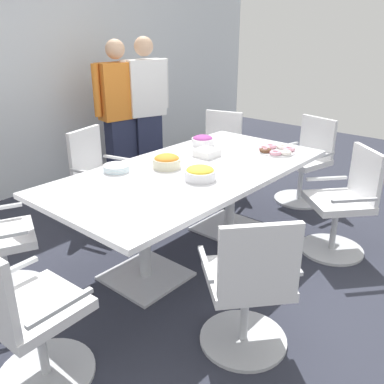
# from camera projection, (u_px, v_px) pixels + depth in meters

# --- Properties ---
(ground_plane) EXTENTS (10.00, 10.00, 0.01)m
(ground_plane) POSITION_uv_depth(u_px,v_px,m) (192.00, 251.00, 3.62)
(ground_plane) COLOR #2D303D
(back_wall) EXTENTS (8.00, 0.10, 2.80)m
(back_wall) POSITION_uv_depth(u_px,v_px,m) (26.00, 67.00, 4.55)
(back_wall) COLOR silver
(back_wall) RESTS_ON ground
(conference_table) EXTENTS (2.40, 1.20, 0.75)m
(conference_table) POSITION_uv_depth(u_px,v_px,m) (192.00, 183.00, 3.39)
(conference_table) COLOR silver
(conference_table) RESTS_ON ground
(office_chair_0) EXTENTS (0.65, 0.65, 0.91)m
(office_chair_0) POSITION_uv_depth(u_px,v_px,m) (100.00, 181.00, 4.06)
(office_chair_0) COLOR silver
(office_chair_0) RESTS_ON ground
(office_chair_2) EXTENTS (0.56, 0.56, 0.91)m
(office_chair_2) POSITION_uv_depth(u_px,v_px,m) (27.00, 322.00, 2.14)
(office_chair_2) COLOR silver
(office_chair_2) RESTS_ON ground
(office_chair_3) EXTENTS (0.76, 0.76, 0.91)m
(office_chair_3) POSITION_uv_depth(u_px,v_px,m) (249.00, 291.00, 2.38)
(office_chair_3) COLOR silver
(office_chair_3) RESTS_ON ground
(office_chair_4) EXTENTS (0.76, 0.76, 0.91)m
(office_chair_4) POSITION_uv_depth(u_px,v_px,m) (343.00, 208.00, 3.47)
(office_chair_4) COLOR silver
(office_chair_4) RESTS_ON ground
(office_chair_5) EXTENTS (0.65, 0.65, 0.91)m
(office_chair_5) POSITION_uv_depth(u_px,v_px,m) (305.00, 165.00, 4.53)
(office_chair_5) COLOR silver
(office_chair_5) RESTS_ON ground
(office_chair_6) EXTENTS (0.66, 0.66, 0.91)m
(office_chair_6) POSITION_uv_depth(u_px,v_px,m) (218.00, 157.00, 4.80)
(office_chair_6) COLOR silver
(office_chair_6) RESTS_ON ground
(person_standing_1) EXTENTS (0.61, 0.30, 1.69)m
(person_standing_1) POSITION_uv_depth(u_px,v_px,m) (119.00, 113.00, 4.84)
(person_standing_1) COLOR #232842
(person_standing_1) RESTS_ON ground
(person_standing_2) EXTENTS (0.60, 0.35, 1.71)m
(person_standing_2) POSITION_uv_depth(u_px,v_px,m) (146.00, 109.00, 4.98)
(person_standing_2) COLOR #232842
(person_standing_2) RESTS_ON ground
(snack_bowl_chips_orange) EXTENTS (0.23, 0.23, 0.11)m
(snack_bowl_chips_orange) POSITION_uv_depth(u_px,v_px,m) (167.00, 161.00, 3.35)
(snack_bowl_chips_orange) COLOR beige
(snack_bowl_chips_orange) RESTS_ON conference_table
(snack_bowl_candy_mix) EXTENTS (0.22, 0.22, 0.10)m
(snack_bowl_candy_mix) POSITION_uv_depth(u_px,v_px,m) (203.00, 140.00, 3.99)
(snack_bowl_candy_mix) COLOR white
(snack_bowl_candy_mix) RESTS_ON conference_table
(snack_bowl_chips_yellow) EXTENTS (0.24, 0.24, 0.11)m
(snack_bowl_chips_yellow) POSITION_uv_depth(u_px,v_px,m) (200.00, 173.00, 3.09)
(snack_bowl_chips_yellow) COLOR white
(snack_bowl_chips_yellow) RESTS_ON conference_table
(donut_platter) EXTENTS (0.33, 0.32, 0.04)m
(donut_platter) POSITION_uv_depth(u_px,v_px,m) (276.00, 150.00, 3.77)
(donut_platter) COLOR white
(donut_platter) RESTS_ON conference_table
(plate_stack) EXTENTS (0.21, 0.21, 0.05)m
(plate_stack) POSITION_uv_depth(u_px,v_px,m) (117.00, 168.00, 3.28)
(plate_stack) COLOR white
(plate_stack) RESTS_ON conference_table
(napkin_pile) EXTENTS (0.18, 0.18, 0.07)m
(napkin_pile) POSITION_uv_depth(u_px,v_px,m) (207.00, 153.00, 3.65)
(napkin_pile) COLOR white
(napkin_pile) RESTS_ON conference_table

